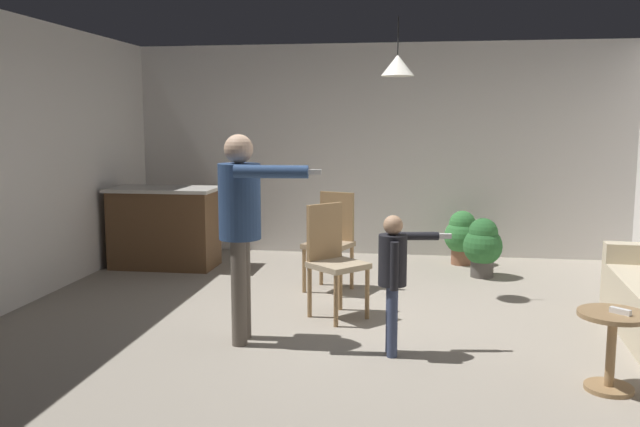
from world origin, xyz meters
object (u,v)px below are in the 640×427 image
(kitchen_counter, at_px, (165,227))
(potted_plant_by_wall, at_px, (462,235))
(side_table_by_couch, at_px, (612,341))
(person_child, at_px, (394,269))
(dining_chair_near_wall, at_px, (332,237))
(potted_plant_corner, at_px, (483,245))
(person_adult, at_px, (242,215))
(spare_remote_on_table, at_px, (620,311))
(dining_chair_by_counter, at_px, (333,256))

(kitchen_counter, relative_size, potted_plant_by_wall, 1.92)
(side_table_by_couch, bearing_deg, person_child, 161.79)
(dining_chair_near_wall, distance_m, potted_plant_corner, 1.78)
(person_child, relative_size, potted_plant_by_wall, 1.60)
(person_adult, xyz_separation_m, person_child, (1.18, -0.12, -0.36))
(side_table_by_couch, bearing_deg, spare_remote_on_table, -45.90)
(person_child, bearing_deg, dining_chair_near_wall, -167.16)
(side_table_by_couch, distance_m, potted_plant_corner, 3.14)
(kitchen_counter, bearing_deg, spare_remote_on_table, -36.26)
(person_adult, height_order, potted_plant_corner, person_adult)
(dining_chair_by_counter, bearing_deg, kitchen_counter, -84.88)
(side_table_by_couch, relative_size, person_adult, 0.32)
(dining_chair_by_counter, relative_size, spare_remote_on_table, 7.69)
(potted_plant_by_wall, xyz_separation_m, spare_remote_on_table, (0.73, -3.77, 0.18))
(potted_plant_by_wall, bearing_deg, kitchen_counter, -169.35)
(dining_chair_by_counter, relative_size, potted_plant_corner, 1.51)
(side_table_by_couch, relative_size, person_child, 0.50)
(person_child, distance_m, potted_plant_by_wall, 3.36)
(potted_plant_corner, bearing_deg, kitchen_counter, -179.68)
(dining_chair_by_counter, bearing_deg, dining_chair_near_wall, -129.49)
(potted_plant_by_wall, relative_size, spare_remote_on_table, 5.04)
(dining_chair_by_counter, relative_size, potted_plant_by_wall, 1.53)
(dining_chair_near_wall, bearing_deg, dining_chair_by_counter, 118.44)
(potted_plant_by_wall, distance_m, spare_remote_on_table, 3.84)
(person_adult, xyz_separation_m, dining_chair_near_wall, (0.48, 1.73, -0.47))
(side_table_by_couch, relative_size, potted_plant_corner, 0.79)
(person_adult, distance_m, potted_plant_by_wall, 3.73)
(kitchen_counter, bearing_deg, potted_plant_corner, 0.32)
(dining_chair_by_counter, distance_m, potted_plant_by_wall, 2.69)
(person_adult, bearing_deg, dining_chair_near_wall, 160.41)
(person_child, xyz_separation_m, spare_remote_on_table, (1.44, -0.50, -0.11))
(spare_remote_on_table, bearing_deg, side_table_by_couch, 134.10)
(dining_chair_by_counter, height_order, spare_remote_on_table, dining_chair_by_counter)
(person_adult, xyz_separation_m, potted_plant_by_wall, (1.89, 3.15, -0.65))
(kitchen_counter, relative_size, dining_chair_near_wall, 1.26)
(kitchen_counter, xyz_separation_m, person_child, (2.79, -2.61, 0.17))
(dining_chair_near_wall, relative_size, spare_remote_on_table, 7.69)
(kitchen_counter, height_order, potted_plant_corner, kitchen_counter)
(dining_chair_by_counter, bearing_deg, potted_plant_by_wall, -165.81)
(kitchen_counter, bearing_deg, person_adult, -56.99)
(potted_plant_by_wall, bearing_deg, dining_chair_by_counter, -118.36)
(dining_chair_near_wall, bearing_deg, person_child, 131.14)
(person_child, xyz_separation_m, potted_plant_by_wall, (0.71, 3.27, -0.29))
(dining_chair_near_wall, xyz_separation_m, spare_remote_on_table, (2.14, -2.35, -0.01))
(dining_chair_by_counter, bearing_deg, spare_remote_on_table, 97.61)
(person_adult, relative_size, dining_chair_by_counter, 1.63)
(person_child, xyz_separation_m, potted_plant_corner, (0.89, 2.63, -0.29))
(dining_chair_near_wall, bearing_deg, side_table_by_couch, 152.81)
(kitchen_counter, distance_m, person_child, 3.83)
(potted_plant_corner, xyz_separation_m, potted_plant_by_wall, (-0.18, 0.64, -0.00))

